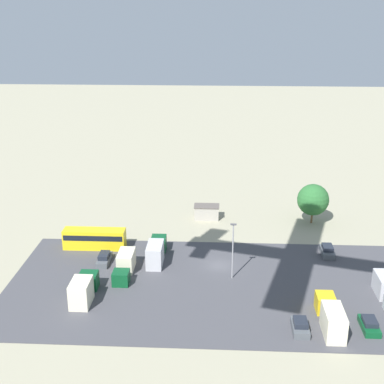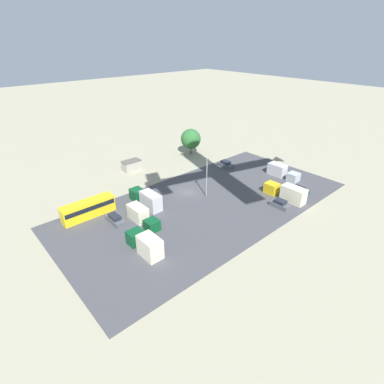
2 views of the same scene
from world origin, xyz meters
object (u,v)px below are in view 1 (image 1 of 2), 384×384
Objects in this scene: parked_car_2 at (369,325)px; parked_truck_2 at (125,265)px; parked_car_1 at (327,251)px; bus at (95,238)px; parked_truck_3 at (331,317)px; shed_building at (207,212)px; parked_truck_0 at (156,251)px; parked_car_0 at (104,259)px; parked_car_3 at (300,326)px; parked_truck_1 at (83,289)px.

parked_car_2 is 35.65m from parked_truck_2.
bus is at bearing -0.93° from parked_car_1.
shed_building is at bearing 114.75° from parked_truck_3.
parked_car_0 is at bearing -171.09° from parked_truck_0.
parked_truck_0 is at bearing 7.14° from parked_car_1.
parked_truck_2 is at bearing 62.75° from shed_building.
parked_truck_3 is at bearing 155.33° from parked_truck_2.
parked_truck_2 is at bearing 150.07° from parked_car_3.
parked_car_1 is at bearing -172.46° from parked_car_0.
parked_truck_3 reaches higher than bus.
parked_car_1 is at bearing 93.57° from parked_car_2.
parked_car_0 is 1.09× the size of parked_car_2.
bus is at bearing -52.81° from parked_truck_2.
parked_car_1 is at bearing 71.42° from parked_car_3.
parked_truck_1 is 33.09m from parked_truck_3.
parked_truck_3 is (-34.89, 21.66, -0.24)m from bus.
parked_car_0 is 36.01m from parked_car_1.
parked_truck_0 reaches higher than parked_car_1.
parked_truck_1 reaches higher than parked_car_0.
parked_truck_2 is (-4.37, -7.91, -0.28)m from parked_truck_1.
bus is 38.41m from parked_car_3.
bus is at bearing 97.55° from parked_truck_1.
parked_truck_0 is 1.12× the size of parked_truck_2.
parked_truck_1 is at bearing 7.55° from bus.
parked_car_1 is 21.35m from parked_truck_3.
parked_truck_1 is at bearing -124.57° from parked_truck_0.
parked_truck_0 is at bearing 137.29° from parked_car_3.
parked_truck_2 reaches higher than parked_car_2.
parked_truck_2 is (33.14, -13.12, 0.72)m from parked_car_2.
parked_truck_1 is 0.94× the size of parked_truck_2.
parked_car_3 is at bearing 148.47° from parked_car_0.
parked_truck_0 is 15.16m from parked_truck_1.
parked_truck_3 is at bearing 178.72° from parked_car_2.
parked_car_0 is 33.18m from parked_car_3.
parked_truck_2 is at bearing 37.19° from bus.
parked_truck_1 reaches higher than parked_car_1.
parked_truck_3 is (-32.20, 16.31, 0.88)m from parked_car_0.
bus is 1.10× the size of parked_truck_3.
parked_truck_1 is (37.51, -5.21, 1.00)m from parked_car_2.
shed_building is at bearing 62.32° from parked_truck_1.
parked_truck_3 is at bearing 80.56° from parked_car_1.
shed_building is 39.02m from parked_car_3.
parked_car_2 is (-39.71, 21.77, -1.20)m from bus.
parked_truck_0 is (28.91, -17.69, 0.97)m from parked_car_2.
parked_truck_2 is at bearing 14.16° from parked_car_1.
parked_car_1 is (-35.70, -4.73, 0.02)m from parked_car_0.
parked_car_2 is at bearing -31.46° from parked_truck_0.
parked_car_0 is at bearing 156.08° from parked_car_2.
parked_truck_2 reaches higher than parked_car_1.
parked_truck_3 reaches higher than parked_car_1.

